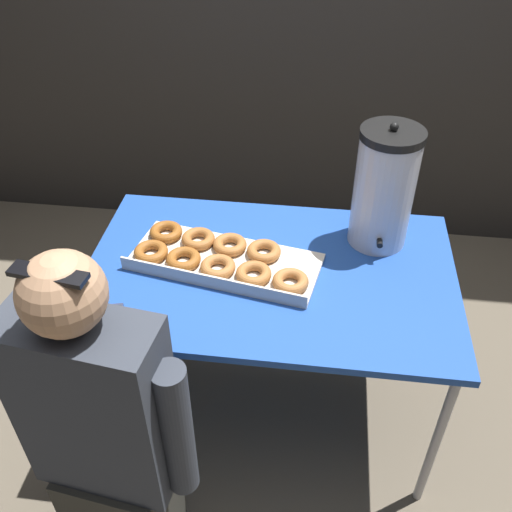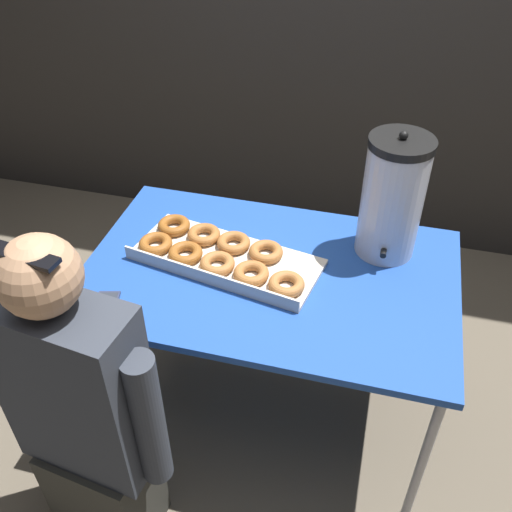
{
  "view_description": "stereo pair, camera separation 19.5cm",
  "coord_description": "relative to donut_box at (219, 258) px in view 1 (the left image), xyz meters",
  "views": [
    {
      "loc": [
        0.14,
        -1.5,
        2.02
      ],
      "look_at": [
        -0.05,
        0.0,
        0.79
      ],
      "focal_mm": 40.0,
      "sensor_mm": 36.0,
      "label": 1
    },
    {
      "loc": [
        0.33,
        -1.46,
        2.02
      ],
      "look_at": [
        -0.05,
        0.0,
        0.79
      ],
      "focal_mm": 40.0,
      "sensor_mm": 36.0,
      "label": 2
    }
  ],
  "objects": [
    {
      "name": "donut_box",
      "position": [
        0.0,
        0.0,
        0.0
      ],
      "size": [
        0.7,
        0.4,
        0.05
      ],
      "rotation": [
        0.0,
        0.0,
        -0.18
      ],
      "color": "beige",
      "rests_on": "folding_table"
    },
    {
      "name": "cell_phone",
      "position": [
        -0.29,
        -0.32,
        -0.02
      ],
      "size": [
        0.1,
        0.15,
        0.01
      ],
      "rotation": [
        0.0,
        0.0,
        0.26
      ],
      "color": "#2D334C",
      "rests_on": "folding_table"
    },
    {
      "name": "coffee_urn",
      "position": [
        0.55,
        0.21,
        0.2
      ],
      "size": [
        0.22,
        0.25,
        0.47
      ],
      "color": "silver",
      "rests_on": "folding_table"
    },
    {
      "name": "person_seated",
      "position": [
        -0.23,
        -0.64,
        -0.16
      ],
      "size": [
        0.55,
        0.27,
        1.25
      ],
      "rotation": [
        0.0,
        0.0,
        3.01
      ],
      "color": "#33332D",
      "rests_on": "ground"
    },
    {
      "name": "folding_table",
      "position": [
        0.18,
        -0.02,
        -0.07
      ],
      "size": [
        1.29,
        0.82,
        0.73
      ],
      "color": "#1E479E",
      "rests_on": "ground"
    },
    {
      "name": "ground_plane",
      "position": [
        0.18,
        -0.02,
        -0.75
      ],
      "size": [
        12.0,
        12.0,
        0.0
      ],
      "primitive_type": "plane",
      "color": "brown"
    }
  ]
}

